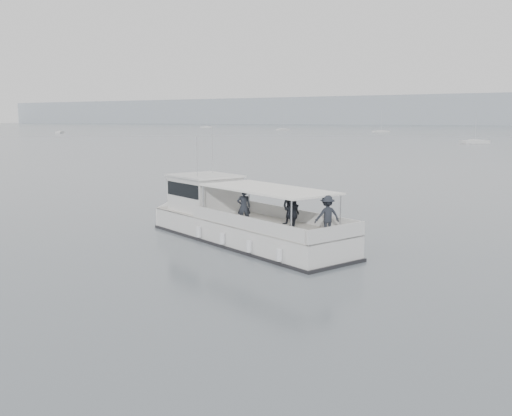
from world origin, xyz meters
The scene contains 3 objects.
ground centered at (0.00, 0.00, 0.00)m, with size 1400.00×1400.00×0.00m, color slate.
tour_boat centered at (-2.18, 2.68, 0.88)m, with size 12.46×6.96×5.34m.
moored_fleet centered at (-19.99, 198.00, 0.36)m, with size 412.97×361.85×9.47m.
Camera 1 is at (11.98, -18.98, 5.46)m, focal length 40.00 mm.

